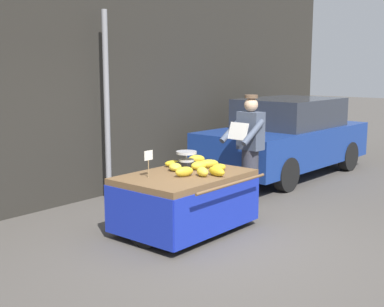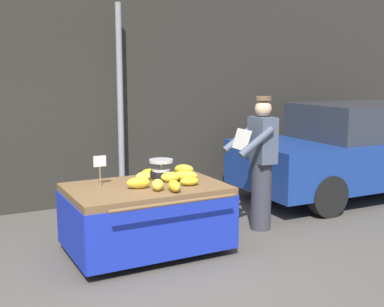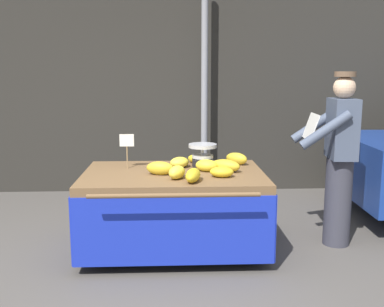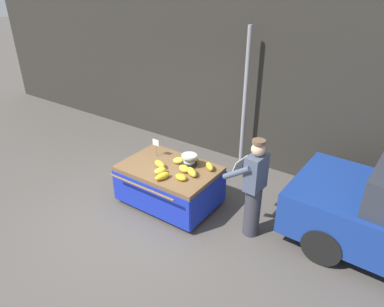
{
  "view_description": "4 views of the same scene",
  "coord_description": "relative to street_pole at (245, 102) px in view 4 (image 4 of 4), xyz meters",
  "views": [
    {
      "loc": [
        -4.69,
        -3.59,
        2.15
      ],
      "look_at": [
        0.28,
        0.6,
        1.04
      ],
      "focal_mm": 48.14,
      "sensor_mm": 36.0,
      "label": 1
    },
    {
      "loc": [
        -1.82,
        -4.32,
        2.03
      ],
      "look_at": [
        0.72,
        0.52,
        1.11
      ],
      "focal_mm": 46.28,
      "sensor_mm": 36.0,
      "label": 2
    },
    {
      "loc": [
        0.2,
        -3.53,
        1.7
      ],
      "look_at": [
        0.39,
        0.7,
        0.95
      ],
      "focal_mm": 42.32,
      "sensor_mm": 36.0,
      "label": 3
    },
    {
      "loc": [
        3.68,
        -3.63,
        3.92
      ],
      "look_at": [
        0.68,
        0.7,
        1.17
      ],
      "focal_mm": 33.19,
      "sensor_mm": 36.0,
      "label": 4
    }
  ],
  "objects": [
    {
      "name": "banana_bunch_4",
      "position": [
        -0.18,
        -1.58,
        -0.68
      ],
      "size": [
        0.26,
        0.27,
        0.09
      ],
      "primitive_type": "ellipsoid",
      "rotation": [
        0.0,
        0.0,
        0.72
      ],
      "color": "gold",
      "rests_on": "banana_cart"
    },
    {
      "name": "price_sign",
      "position": [
        -0.89,
        -1.8,
        -0.48
      ],
      "size": [
        0.14,
        0.01,
        0.34
      ],
      "color": "#997A51",
      "rests_on": "banana_cart"
    },
    {
      "name": "ground_plane",
      "position": [
        -0.64,
        -2.66,
        -1.5
      ],
      "size": [
        60.0,
        60.0,
        0.0
      ],
      "primitive_type": "plane",
      "color": "#514C47"
    },
    {
      "name": "banana_cart",
      "position": [
        -0.43,
        -2.0,
        -0.93
      ],
      "size": [
        1.73,
        1.36,
        0.77
      ],
      "color": "brown",
      "rests_on": "ground"
    },
    {
      "name": "street_pole",
      "position": [
        0.0,
        0.0,
        0.0
      ],
      "size": [
        0.09,
        0.09,
        3.0
      ],
      "primitive_type": "cylinder",
      "color": "gray",
      "rests_on": "ground"
    },
    {
      "name": "weighing_scale",
      "position": [
        -0.14,
        -1.78,
        -0.61
      ],
      "size": [
        0.28,
        0.28,
        0.23
      ],
      "color": "black",
      "rests_on": "banana_cart"
    },
    {
      "name": "banana_bunch_2",
      "position": [
        -0.27,
        -2.39,
        -0.67
      ],
      "size": [
        0.18,
        0.31,
        0.12
      ],
      "primitive_type": "ellipsoid",
      "rotation": [
        0.0,
        0.0,
        2.9
      ],
      "color": "gold",
      "rests_on": "banana_cart"
    },
    {
      "name": "banana_bunch_3",
      "position": [
        -0.0,
        -2.22,
        -0.68
      ],
      "size": [
        0.23,
        0.17,
        0.1
      ],
      "primitive_type": "ellipsoid",
      "rotation": [
        0.0,
        0.0,
        1.43
      ],
      "color": "gold",
      "rests_on": "banana_cart"
    },
    {
      "name": "banana_bunch_5",
      "position": [
        -0.56,
        -2.1,
        -0.66
      ],
      "size": [
        0.28,
        0.18,
        0.13
      ],
      "primitive_type": "ellipsoid",
      "rotation": [
        0.0,
        0.0,
        1.31
      ],
      "color": "gold",
      "rests_on": "banana_cart"
    },
    {
      "name": "banana_bunch_6",
      "position": [
        0.21,
        -1.66,
        -0.67
      ],
      "size": [
        0.26,
        0.24,
        0.12
      ],
      "primitive_type": "ellipsoid",
      "rotation": [
        0.0,
        0.0,
        0.9
      ],
      "color": "gold",
      "rests_on": "banana_cart"
    },
    {
      "name": "back_wall",
      "position": [
        -0.64,
        0.4,
        0.62
      ],
      "size": [
        16.0,
        0.24,
        4.24
      ],
      "primitive_type": "cube",
      "color": "#2D2B26",
      "rests_on": "ground"
    },
    {
      "name": "banana_bunch_0",
      "position": [
        -0.4,
        -2.27,
        -0.67
      ],
      "size": [
        0.21,
        0.25,
        0.12
      ],
      "primitive_type": "ellipsoid",
      "rotation": [
        0.0,
        0.0,
        2.69
      ],
      "color": "yellow",
      "rests_on": "banana_cart"
    },
    {
      "name": "banana_bunch_1",
      "position": [
        -0.37,
        -1.78,
        -0.67
      ],
      "size": [
        0.26,
        0.27,
        0.1
      ],
      "primitive_type": "ellipsoid",
      "rotation": [
        0.0,
        0.0,
        2.39
      ],
      "color": "yellow",
      "rests_on": "banana_cart"
    },
    {
      "name": "banana_bunch_7",
      "position": [
        -0.12,
        -1.97,
        -0.67
      ],
      "size": [
        0.26,
        0.22,
        0.11
      ],
      "primitive_type": "ellipsoid",
      "rotation": [
        0.0,
        0.0,
        1.18
      ],
      "color": "yellow",
      "rests_on": "banana_cart"
    },
    {
      "name": "vendor_person",
      "position": [
        1.18,
        -1.92,
        -0.63
      ],
      "size": [
        0.6,
        0.54,
        1.71
      ],
      "color": "#383842",
      "rests_on": "ground"
    },
    {
      "name": "banana_bunch_8",
      "position": [
        0.06,
        -1.99,
        -0.67
      ],
      "size": [
        0.31,
        0.27,
        0.12
      ],
      "primitive_type": "ellipsoid",
      "rotation": [
        0.0,
        0.0,
        0.99
      ],
      "color": "gold",
      "rests_on": "banana_cart"
    }
  ]
}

